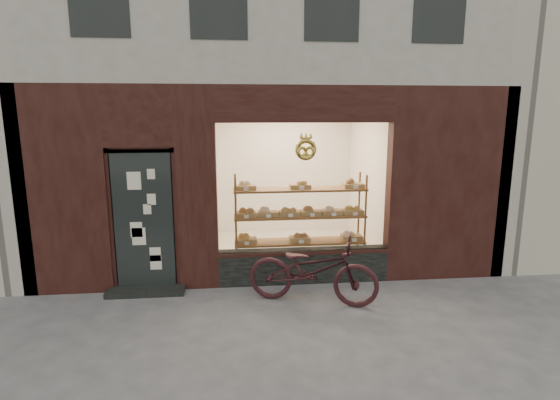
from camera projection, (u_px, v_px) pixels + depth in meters
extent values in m
plane|color=#515052|center=(294.00, 353.00, 4.97)|extent=(90.00, 90.00, 0.00)
cube|color=black|center=(303.00, 265.00, 7.04)|extent=(2.70, 0.25, 0.55)
cube|color=black|center=(144.00, 221.00, 6.56)|extent=(0.90, 0.04, 2.15)
cube|color=black|center=(146.00, 291.00, 6.61)|extent=(1.15, 0.35, 0.08)
torus|color=gold|center=(306.00, 150.00, 6.57)|extent=(0.33, 0.07, 0.33)
cube|color=brown|center=(299.00, 269.00, 7.50)|extent=(2.20, 0.45, 0.04)
cube|color=brown|center=(300.00, 242.00, 7.40)|extent=(2.20, 0.45, 0.03)
cube|color=brown|center=(300.00, 216.00, 7.31)|extent=(2.20, 0.45, 0.04)
cube|color=brown|center=(300.00, 189.00, 7.23)|extent=(2.20, 0.45, 0.04)
cylinder|color=brown|center=(236.00, 229.00, 7.04)|extent=(0.04, 0.04, 1.70)
cylinder|color=brown|center=(365.00, 226.00, 7.26)|extent=(0.04, 0.04, 1.70)
cylinder|color=brown|center=(236.00, 223.00, 7.42)|extent=(0.04, 0.04, 1.70)
cylinder|color=brown|center=(358.00, 220.00, 7.64)|extent=(0.04, 0.04, 1.70)
cube|color=brown|center=(246.00, 240.00, 7.30)|extent=(0.34, 0.24, 0.07)
sphere|color=olive|center=(246.00, 235.00, 7.28)|extent=(0.11, 0.11, 0.11)
cube|color=beige|center=(247.00, 243.00, 7.12)|extent=(0.07, 0.01, 0.05)
cube|color=brown|center=(300.00, 239.00, 7.39)|extent=(0.34, 0.24, 0.07)
sphere|color=brown|center=(300.00, 234.00, 7.37)|extent=(0.11, 0.11, 0.11)
cube|color=beige|center=(301.00, 242.00, 7.21)|extent=(0.07, 0.01, 0.05)
cube|color=brown|center=(351.00, 237.00, 7.48)|extent=(0.34, 0.24, 0.07)
sphere|color=beige|center=(352.00, 232.00, 7.47)|extent=(0.11, 0.11, 0.11)
cube|color=beige|center=(354.00, 240.00, 7.30)|extent=(0.08, 0.01, 0.05)
cube|color=brown|center=(246.00, 214.00, 7.21)|extent=(0.34, 0.24, 0.07)
sphere|color=brown|center=(246.00, 209.00, 7.19)|extent=(0.11, 0.11, 0.11)
cube|color=beige|center=(246.00, 217.00, 7.03)|extent=(0.07, 0.01, 0.06)
cube|color=brown|center=(268.00, 213.00, 7.25)|extent=(0.34, 0.24, 0.07)
sphere|color=beige|center=(268.00, 208.00, 7.23)|extent=(0.11, 0.11, 0.11)
cube|color=beige|center=(269.00, 216.00, 7.07)|extent=(0.08, 0.01, 0.06)
cube|color=brown|center=(289.00, 213.00, 7.28)|extent=(0.34, 0.24, 0.07)
sphere|color=olive|center=(289.00, 208.00, 7.27)|extent=(0.11, 0.11, 0.11)
cube|color=beige|center=(291.00, 216.00, 7.10)|extent=(0.07, 0.01, 0.06)
cube|color=brown|center=(310.00, 212.00, 7.32)|extent=(0.34, 0.24, 0.07)
sphere|color=brown|center=(311.00, 208.00, 7.31)|extent=(0.11, 0.11, 0.11)
cube|color=beige|center=(312.00, 215.00, 7.14)|extent=(0.07, 0.01, 0.06)
cube|color=brown|center=(331.00, 212.00, 7.36)|extent=(0.34, 0.24, 0.07)
sphere|color=beige|center=(332.00, 207.00, 7.34)|extent=(0.11, 0.11, 0.11)
cube|color=beige|center=(334.00, 214.00, 7.18)|extent=(0.08, 0.01, 0.06)
cube|color=brown|center=(352.00, 211.00, 7.40)|extent=(0.34, 0.24, 0.07)
sphere|color=olive|center=(352.00, 207.00, 7.38)|extent=(0.11, 0.11, 0.11)
cube|color=beige|center=(355.00, 214.00, 7.22)|extent=(0.08, 0.01, 0.06)
cube|color=brown|center=(246.00, 187.00, 7.12)|extent=(0.34, 0.24, 0.07)
sphere|color=beige|center=(246.00, 182.00, 7.11)|extent=(0.11, 0.11, 0.11)
cube|color=beige|center=(246.00, 189.00, 6.94)|extent=(0.07, 0.01, 0.06)
cube|color=brown|center=(300.00, 186.00, 7.22)|extent=(0.34, 0.24, 0.07)
sphere|color=olive|center=(300.00, 181.00, 7.20)|extent=(0.11, 0.11, 0.11)
cube|color=beige|center=(302.00, 188.00, 7.04)|extent=(0.07, 0.01, 0.06)
cube|color=brown|center=(353.00, 185.00, 7.31)|extent=(0.34, 0.24, 0.07)
sphere|color=brown|center=(353.00, 180.00, 7.29)|extent=(0.11, 0.11, 0.11)
cube|color=beige|center=(356.00, 187.00, 7.13)|extent=(0.08, 0.01, 0.06)
imported|color=#331519|center=(313.00, 270.00, 6.22)|extent=(1.99, 1.23, 0.98)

